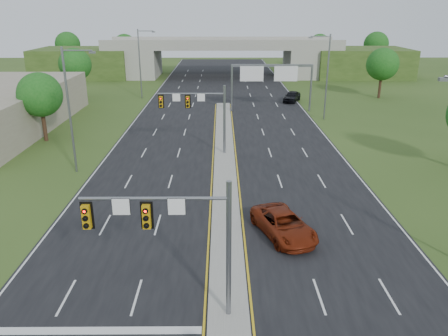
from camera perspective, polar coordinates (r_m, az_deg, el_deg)
ground at (r=22.18m, az=0.59°, el=-18.77°), size 240.00×240.00×0.00m
road at (r=54.10m, az=-0.03°, el=5.13°), size 24.00×160.00×0.02m
median at (r=42.59m, az=0.08°, el=1.11°), size 2.00×54.00×0.16m
lane_markings at (r=48.24m, az=-0.70°, el=3.30°), size 23.72×160.00×0.01m
signal_mast_near at (r=19.60m, az=-6.06°, el=-8.00°), size 6.62×0.60×7.00m
signal_mast_far at (r=43.24m, az=-2.97°, el=7.74°), size 6.62×0.60×7.00m
sign_gantry at (r=63.20m, az=6.12°, el=12.02°), size 11.58×0.44×6.67m
overpass at (r=97.84m, az=-0.20°, el=13.94°), size 80.00×14.00×8.10m
lightpole_l_mid at (r=40.24m, az=-19.36°, el=7.72°), size 2.85×0.25×11.00m
lightpole_l_far at (r=73.86m, az=-10.81°, el=13.61°), size 2.85×0.25×11.00m
lightpole_r_far at (r=59.40m, az=13.17°, el=11.96°), size 2.85×0.25×11.00m
tree_l_near at (r=51.95m, az=-22.91°, el=8.79°), size 4.80×4.80×7.60m
tree_l_mid at (r=76.53m, az=-18.88°, el=12.67°), size 5.20×5.20×8.12m
tree_r_mid at (r=77.39m, az=20.01°, el=12.62°), size 5.20×5.20×8.12m
tree_back_a at (r=117.77m, az=-19.74°, el=14.96°), size 6.00×6.00×8.85m
tree_back_b at (r=114.09m, az=-12.83°, el=15.31°), size 5.60×5.60×8.32m
tree_back_c at (r=114.23m, az=12.36°, el=15.35°), size 5.60×5.60×8.32m
tree_back_d at (r=117.98m, az=19.25°, el=15.02°), size 6.00×6.00×8.85m
car_far_a at (r=28.70m, az=7.79°, el=-7.30°), size 4.38×6.29×1.59m
car_far_c at (r=71.35m, az=8.87°, el=9.23°), size 3.73×5.24×1.66m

